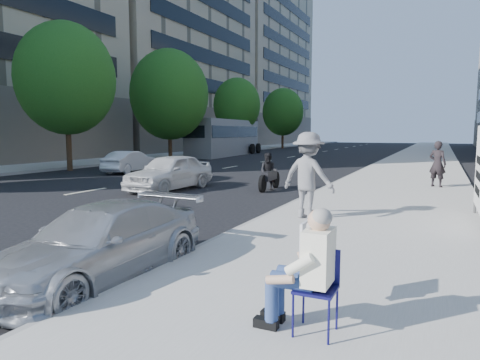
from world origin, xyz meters
The scene contains 17 objects.
ground centered at (0.00, 0.00, 0.00)m, with size 160.00×160.00×0.00m, color black.
near_sidewalk centered at (4.00, 20.00, 0.07)m, with size 5.00×120.00×0.15m, color #AAA79F.
far_sidewalk centered at (-16.75, 20.00, 0.07)m, with size 4.50×120.00×0.15m, color #AAA79F.
far_bldg_mid centered at (-30.00, 34.00, 17.00)m, with size 22.00×26.00×34.00m, color tan.
far_bldg_north centered at (-30.00, 62.00, 14.00)m, with size 22.00×28.00×28.00m, color tan.
tree_far_b centered at (-13.70, 8.00, 5.13)m, with size 5.40×5.40×8.24m.
tree_far_c centered at (-13.70, 18.00, 5.02)m, with size 6.00×6.00×8.47m.
tree_far_d centered at (-13.70, 30.00, 4.89)m, with size 4.80×4.80×7.65m.
tree_far_e centered at (-13.70, 44.00, 4.78)m, with size 5.40×5.40×7.89m.
seated_protester centered at (4.16, -5.65, 0.87)m, with size 0.83×1.12×1.31m.
jogger centered at (2.53, 0.02, 1.18)m, with size 1.32×0.76×2.05m, color slate.
pedestrian_woman centered at (5.26, 7.75, 1.01)m, with size 0.63×0.41×1.72m, color black.
parked_sedan centered at (0.80, -5.02, 0.56)m, with size 1.56×3.83×1.11m, color #AFB2B7.
white_sedan_near centered at (-3.92, 3.68, 0.69)m, with size 1.62×4.03×1.37m, color silver.
white_sedan_mid centered at (-9.86, 8.59, 0.59)m, with size 1.24×3.55×1.17m, color silver.
motorcycle centered at (-0.49, 5.20, 0.64)m, with size 0.73×2.05×1.42m.
bus centered at (-12.95, 25.92, 1.64)m, with size 3.56×12.23×3.30m.
Camera 1 is at (5.35, -9.78, 2.21)m, focal length 32.00 mm.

